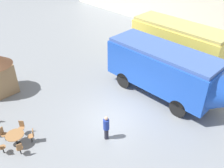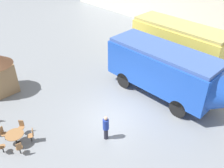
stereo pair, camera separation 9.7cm
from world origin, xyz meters
TOP-DOWN VIEW (x-y plane):
  - ground_plane at (0.00, 0.00)m, footprint 80.00×80.00m
  - passenger_coach_vintage at (-0.72, 8.22)m, footprint 7.54×2.55m
  - streamlined_locomotive at (1.22, 4.29)m, footprint 9.34×2.74m
  - cafe_table_near at (-2.05, -5.23)m, footprint 0.98×0.98m
  - cafe_chair_0 at (-2.62, -4.58)m, footprint 0.40×0.41m
  - cafe_chair_1 at (-2.85, -5.56)m, footprint 0.40×0.38m
  - cafe_chair_2 at (-1.99, -6.09)m, footprint 0.36×0.36m
  - cafe_chair_3 at (-1.22, -5.43)m, footprint 0.38×0.36m
  - cafe_chair_4 at (-1.60, -4.50)m, footprint 0.39×0.40m
  - visitor_person at (1.10, -1.45)m, footprint 0.34×0.34m

SIDE VIEW (x-z plane):
  - ground_plane at x=0.00m, z-range 0.00..0.00m
  - cafe_chair_0 at x=-2.62m, z-range 0.07..0.94m
  - cafe_chair_1 at x=-2.85m, z-range 0.07..0.94m
  - cafe_chair_2 at x=-1.99m, z-range 0.07..0.94m
  - cafe_chair_3 at x=-1.22m, z-range 0.07..0.94m
  - cafe_chair_4 at x=-1.60m, z-range 0.07..0.94m
  - cafe_table_near at x=-2.05m, z-range 0.23..0.96m
  - visitor_person at x=1.10m, z-range 0.06..1.64m
  - streamlined_locomotive at x=1.22m, z-range 0.34..3.79m
  - passenger_coach_vintage at x=-0.72m, z-range 0.34..4.05m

